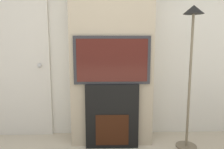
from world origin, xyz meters
The scene contains 6 objects.
wall_back centered at (0.00, 2.03, 1.35)m, with size 6.00×0.06×2.70m.
chimney_breast centered at (0.00, 1.79, 1.35)m, with size 1.03×0.41×2.70m.
fireplace centered at (0.00, 1.59, 0.40)m, with size 0.65×0.15×0.81m.
television centered at (0.00, 1.59, 1.10)m, with size 0.92×0.07×0.58m.
floor_lamp centered at (0.94, 1.53, 1.23)m, with size 0.26×0.26×1.74m.
entry_door centered at (-1.28, 1.97, 1.04)m, with size 0.87×0.09×2.09m.
Camera 1 is at (-0.07, -1.04, 1.33)m, focal length 35.00 mm.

